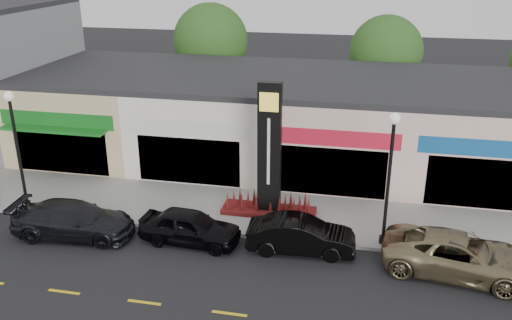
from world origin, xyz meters
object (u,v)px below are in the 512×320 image
object	(u,v)px
pylon_sign	(269,169)
car_black_conv	(301,235)
lamp_west_near	(16,139)
car_dark_sedan	(73,220)
lamp_east_near	(390,167)
car_black_sedan	(190,227)
car_gold_suv	(459,255)

from	to	relation	value
pylon_sign	car_black_conv	distance (m)	3.64
lamp_west_near	car_dark_sedan	world-z (taller)	lamp_west_near
lamp_east_near	car_black_conv	bearing A→B (deg)	-161.75
lamp_east_near	pylon_sign	bearing A→B (deg)	161.25
car_black_sedan	lamp_west_near	bearing A→B (deg)	85.29
lamp_west_near	car_gold_suv	world-z (taller)	lamp_west_near
pylon_sign	car_gold_suv	bearing A→B (deg)	-22.23
lamp_east_near	car_dark_sedan	xyz separation A→B (m)	(-12.64, -1.75, -2.74)
car_gold_suv	pylon_sign	bearing A→B (deg)	76.21
pylon_sign	car_dark_sedan	xyz separation A→B (m)	(-7.64, -3.44, -1.54)
car_dark_sedan	car_black_conv	size ratio (longest dim) A/B	1.19
lamp_west_near	car_black_sedan	world-z (taller)	lamp_west_near
lamp_east_near	pylon_sign	distance (m)	5.42
pylon_sign	car_black_sedan	distance (m)	4.33
car_black_sedan	car_gold_suv	distance (m)	10.39
car_gold_suv	car_black_conv	bearing A→B (deg)	94.72
car_black_sedan	lamp_east_near	bearing A→B (deg)	-76.49
car_black_conv	car_gold_suv	distance (m)	5.88
car_black_conv	lamp_east_near	bearing A→B (deg)	-74.60
lamp_west_near	car_dark_sedan	distance (m)	4.67
car_black_conv	car_gold_suv	world-z (taller)	car_gold_suv
lamp_west_near	car_black_sedan	distance (m)	8.83
lamp_east_near	car_black_conv	distance (m)	4.36
lamp_west_near	car_gold_suv	bearing A→B (deg)	-4.40
lamp_west_near	car_black_conv	bearing A→B (deg)	-4.71
lamp_west_near	car_black_sedan	bearing A→B (deg)	-8.79
lamp_east_near	car_black_sedan	world-z (taller)	lamp_east_near
pylon_sign	car_dark_sedan	distance (m)	8.52
car_dark_sedan	car_black_sedan	distance (m)	4.94
car_black_conv	car_black_sedan	bearing A→B (deg)	90.01
car_black_conv	car_gold_suv	xyz separation A→B (m)	(5.87, -0.38, 0.06)
pylon_sign	car_gold_suv	world-z (taller)	pylon_sign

